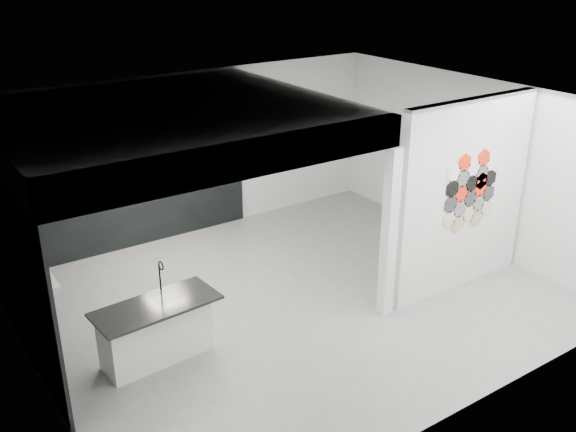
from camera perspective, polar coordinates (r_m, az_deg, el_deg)
The scene contains 17 objects.
floor at distance 9.26m, azimuth 0.54°, elevation -7.34°, with size 7.00×6.00×0.01m, color gray.
partition_panel at distance 9.38m, azimuth 15.38°, elevation 1.70°, with size 2.45×0.15×2.80m, color silver.
bay_clad_back at distance 10.67m, azimuth -14.46°, elevation 3.05°, with size 4.40×0.04×2.35m, color black.
bay_clad_left at distance 8.40m, azimuth -23.49°, elevation -3.62°, with size 0.04×4.00×2.35m, color black.
bulkhead at distance 8.52m, azimuth -10.60°, elevation 8.17°, with size 4.40×4.00×0.40m, color silver.
corner_column at distance 8.51m, azimuth 8.98°, elevation -1.57°, with size 0.16×0.16×2.35m, color silver.
fascia_beam at distance 6.87m, azimuth -3.92°, elevation 5.01°, with size 4.40×0.16×0.40m, color silver.
wall_basin at distance 8.40m, azimuth -21.34°, elevation -5.76°, with size 0.40×0.60×0.12m, color silver.
display_shelf at distance 10.57m, azimuth -13.82°, elevation 3.64°, with size 3.00×0.15×0.04m, color black.
kitchen_island at distance 7.97m, azimuth -11.64°, elevation -9.89°, with size 1.52×0.76×1.19m.
stockpot at distance 10.30m, azimuth -18.10°, elevation 3.32°, with size 0.22×0.22×0.18m, color black.
kettle at distance 10.83m, azimuth -9.92°, elevation 4.92°, with size 0.16×0.16×0.14m, color black.
glass_bowl at distance 11.06m, azimuth -7.34°, elevation 5.38°, with size 0.16×0.16×0.11m, color gray.
glass_vase at distance 11.06m, azimuth -7.34°, elevation 5.39°, with size 0.09×0.09×0.12m, color gray.
bottle_dark at distance 10.37m, azimuth -16.74°, elevation 3.58°, with size 0.06×0.06×0.17m, color black.
utensil_cup at distance 10.28m, azimuth -18.90°, elevation 2.89°, with size 0.07×0.07×0.09m, color black.
hex_tile_cluster at distance 9.32m, azimuth 15.98°, elevation 2.19°, with size 1.04×0.02×1.16m.
Camera 1 is at (-4.60, -6.58, 4.62)m, focal length 40.00 mm.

